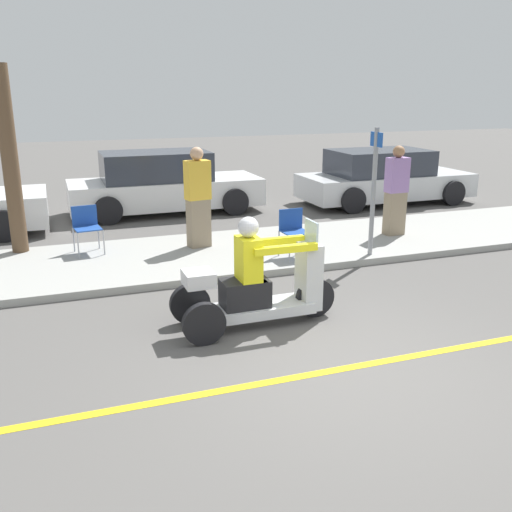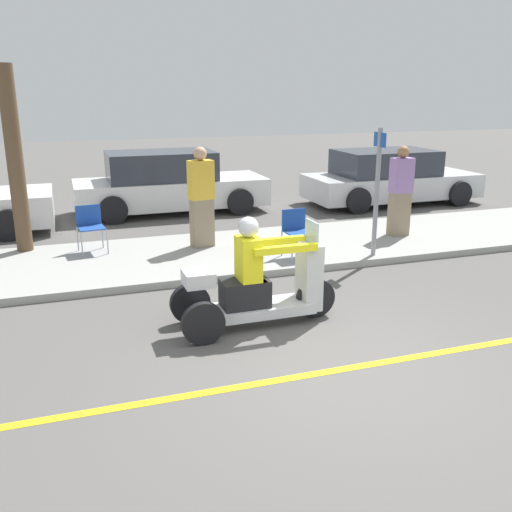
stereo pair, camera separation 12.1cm
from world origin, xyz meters
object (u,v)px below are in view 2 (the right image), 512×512
Objects in this scene: spectator_by_tree at (201,199)px; folding_chair_curbside at (90,224)px; spectator_with_child at (400,193)px; parked_car_lot_center at (168,184)px; parked_car_lot_left at (389,178)px; street_sign at (377,187)px; tree_trunk at (15,161)px; motorcycle_trike at (257,287)px; folding_chair_set_back at (296,228)px.

spectator_by_tree is 2.03m from folding_chair_curbside.
spectator_with_child is at bearing -6.52° from spectator_by_tree.
spectator_by_tree is 3.75m from parked_car_lot_center.
parked_car_lot_left is 2.06× the size of street_sign.
spectator_with_child is 0.38× the size of parked_car_lot_center.
spectator_with_child is at bearing -9.88° from tree_trunk.
parked_car_lot_left is at bearing 47.75° from motorcycle_trike.
folding_chair_curbside is (-5.86, 0.77, -0.34)m from spectator_with_child.
spectator_with_child is 2.15× the size of folding_chair_set_back.
tree_trunk reaches higher than spectator_with_child.
parked_car_lot_center is at bearing 104.94° from folding_chair_set_back.
tree_trunk is at bearing 158.20° from street_sign.
folding_chair_curbside is 1.66m from tree_trunk.
motorcycle_trike is at bearing -122.97° from folding_chair_set_back.
spectator_with_child is at bearing 37.39° from motorcycle_trike.
parked_car_lot_center reaches higher than folding_chair_curbside.
spectator_with_child reaches higher than motorcycle_trike.
parked_car_lot_left is (5.78, 2.98, -0.33)m from spectator_by_tree.
parked_car_lot_center is 2.08× the size of street_sign.
tree_trunk is at bearing 158.52° from folding_chair_curbside.
parked_car_lot_left is 1.40× the size of tree_trunk.
parked_car_lot_left is 5.52m from street_sign.
spectator_with_child is 5.68m from parked_car_lot_center.
spectator_by_tree reaches higher than folding_chair_curbside.
tree_trunk is (-4.49, 1.96, 1.11)m from folding_chair_set_back.
tree_trunk is 6.27m from street_sign.
motorcycle_trike is 4.27m from folding_chair_curbside.
street_sign is (-1.19, -1.11, 0.35)m from spectator_with_child.
parked_car_lot_left is at bearing 13.96° from tree_trunk.
tree_trunk is (-3.18, -2.97, 1.03)m from parked_car_lot_center.
tree_trunk is (-8.89, -2.21, 1.07)m from parked_car_lot_left.
tree_trunk is at bearing 166.02° from spectator_by_tree.
folding_chair_curbside is 0.37× the size of street_sign.
parked_car_lot_left is at bearing 55.85° from street_sign.
folding_chair_curbside is at bearing -161.04° from parked_car_lot_left.
spectator_with_child is (3.90, -0.45, -0.03)m from spectator_by_tree.
spectator_with_child is at bearing -47.56° from parked_car_lot_center.
spectator_by_tree is 0.83× the size of street_sign.
motorcycle_trike is 1.22× the size of spectator_with_child.
folding_chair_set_back and folding_chair_curbside have the same top height.
motorcycle_trike reaches higher than folding_chair_curbside.
street_sign is at bearing -21.88° from folding_chair_curbside.
spectator_by_tree is 3.92m from spectator_with_child.
motorcycle_trike is at bearing -55.38° from tree_trunk.
parked_car_lot_center is 1.42× the size of tree_trunk.
spectator_with_child reaches higher than parked_car_lot_left.
folding_chair_curbside is (-1.83, 3.85, 0.11)m from motorcycle_trike.
parked_car_lot_center is (2.03, 3.42, 0.08)m from folding_chair_curbside.
folding_chair_curbside is at bearing 155.77° from folding_chair_set_back.
spectator_by_tree is 2.23× the size of folding_chair_curbside.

